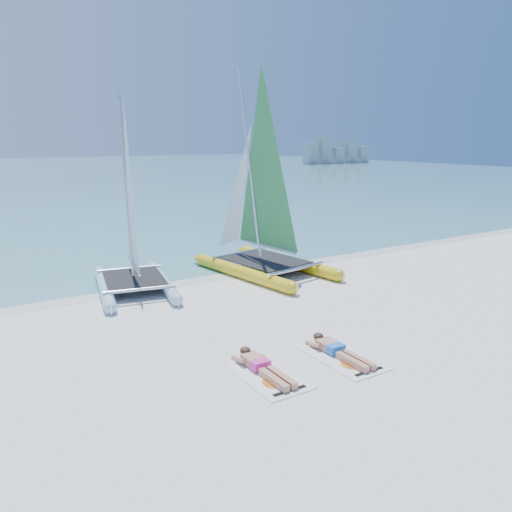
% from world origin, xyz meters
% --- Properties ---
extents(ground, '(140.00, 140.00, 0.00)m').
position_xyz_m(ground, '(0.00, 0.00, 0.00)').
color(ground, white).
rests_on(ground, ground).
extents(sea, '(140.00, 115.00, 0.01)m').
position_xyz_m(sea, '(0.00, 63.00, 0.01)').
color(sea, '#6AB1AC').
rests_on(sea, ground).
extents(wet_sand_strip, '(140.00, 1.40, 0.01)m').
position_xyz_m(wet_sand_strip, '(0.00, 5.50, 0.00)').
color(wet_sand_strip, silver).
rests_on(wet_sand_strip, ground).
extents(distant_skyline, '(14.00, 2.00, 5.00)m').
position_xyz_m(distant_skyline, '(53.71, 62.00, 1.94)').
color(distant_skyline, '#9EA5AE').
rests_on(distant_skyline, ground).
extents(catamaran_blue, '(2.83, 4.63, 5.90)m').
position_xyz_m(catamaran_blue, '(-2.55, 5.33, 1.76)').
color(catamaran_blue, '#B9DFF3').
rests_on(catamaran_blue, ground).
extents(catamaran_yellow, '(3.25, 5.68, 7.06)m').
position_xyz_m(catamaran_yellow, '(1.74, 5.34, 2.22)').
color(catamaran_yellow, yellow).
rests_on(catamaran_yellow, ground).
extents(towel_a, '(1.00, 1.85, 0.02)m').
position_xyz_m(towel_a, '(-2.21, -1.47, 0.01)').
color(towel_a, white).
rests_on(towel_a, ground).
extents(sunbather_a, '(0.37, 1.73, 0.26)m').
position_xyz_m(sunbather_a, '(-2.21, -1.28, 0.12)').
color(sunbather_a, tan).
rests_on(sunbather_a, towel_a).
extents(towel_b, '(1.00, 1.85, 0.02)m').
position_xyz_m(towel_b, '(-0.46, -1.67, 0.01)').
color(towel_b, white).
rests_on(towel_b, ground).
extents(sunbather_b, '(0.37, 1.73, 0.26)m').
position_xyz_m(sunbather_b, '(-0.46, -1.47, 0.12)').
color(sunbather_b, tan).
rests_on(sunbather_b, towel_b).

